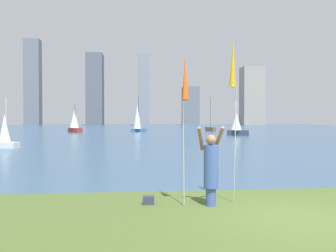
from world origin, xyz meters
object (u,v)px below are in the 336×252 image
object	(u,v)px
kite_flag_right	(233,68)
person	(211,167)
sailboat_2	(210,129)
bag	(148,200)
kite_flag_left	(185,81)
sailboat_1	(75,122)
sailboat_3	(5,133)
sailboat_5	(237,124)
sailboat_0	(137,118)

from	to	relation	value
kite_flag_right	person	bearing A→B (deg)	-149.88
kite_flag_right	sailboat_2	bearing A→B (deg)	78.27
person	bag	distance (m)	1.72
kite_flag_left	sailboat_1	distance (m)	46.20
person	sailboat_1	distance (m)	46.24
person	bag	xyz separation A→B (m)	(-1.48, 0.27, -0.83)
sailboat_2	sailboat_3	size ratio (longest dim) A/B	1.59
sailboat_1	sailboat_5	world-z (taller)	sailboat_1
sailboat_0	sailboat_5	xyz separation A→B (m)	(12.15, -13.01, -0.74)
sailboat_0	person	bearing A→B (deg)	-88.13
sailboat_3	sailboat_5	bearing A→B (deg)	37.03
bag	sailboat_3	bearing A→B (deg)	119.28
sailboat_0	sailboat_3	bearing A→B (deg)	-107.87
bag	sailboat_2	bearing A→B (deg)	75.88
kite_flag_left	kite_flag_right	distance (m)	1.42
person	sailboat_3	xyz separation A→B (m)	(-10.97, 17.18, 0.14)
sailboat_0	sailboat_5	world-z (taller)	sailboat_0
kite_flag_right	bag	distance (m)	3.89
person	kite_flag_left	distance (m)	2.13
kite_flag_right	sailboat_1	world-z (taller)	sailboat_1
kite_flag_right	sailboat_2	size ratio (longest dim) A/B	0.72
kite_flag_right	sailboat_5	size ratio (longest dim) A/B	0.98
sailboat_5	bag	bearing A→B (deg)	-110.04
sailboat_0	sailboat_3	world-z (taller)	sailboat_0
person	sailboat_3	bearing A→B (deg)	102.59
kite_flag_left	bag	xyz separation A→B (m)	(-0.85, 0.37, -2.86)
kite_flag_left	sailboat_1	bearing A→B (deg)	102.92
kite_flag_right	sailboat_0	xyz separation A→B (m)	(-2.15, 46.12, -1.24)
person	kite_flag_right	distance (m)	2.54
bag	sailboat_1	xyz separation A→B (m)	(-9.48, 44.65, 1.51)
kite_flag_right	sailboat_2	distance (m)	48.89
kite_flag_right	sailboat_3	size ratio (longest dim) A/B	1.14
person	sailboat_5	distance (m)	35.13
sailboat_1	sailboat_3	bearing A→B (deg)	-90.01
sailboat_3	sailboat_1	bearing A→B (deg)	89.99
kite_flag_right	sailboat_5	world-z (taller)	sailboat_5
sailboat_1	sailboat_2	world-z (taller)	sailboat_2
sailboat_1	bag	bearing A→B (deg)	-78.01
person	bag	bearing A→B (deg)	149.81
kite_flag_left	sailboat_3	world-z (taller)	kite_flag_left
sailboat_1	sailboat_2	xyz separation A→B (m)	(21.52, 3.23, -1.22)
sailboat_1	sailboat_5	size ratio (longest dim) A/B	1.05
sailboat_2	sailboat_3	xyz separation A→B (m)	(-21.52, -30.97, 0.68)
person	sailboat_3	world-z (taller)	sailboat_3
sailboat_5	kite_flag_right	bearing A→B (deg)	-106.80
sailboat_1	kite_flag_left	bearing A→B (deg)	-77.08
sailboat_2	kite_flag_left	bearing A→B (deg)	-103.06
bag	sailboat_1	world-z (taller)	sailboat_1
sailboat_5	sailboat_0	bearing A→B (deg)	133.03
person	sailboat_0	size ratio (longest dim) A/B	0.34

